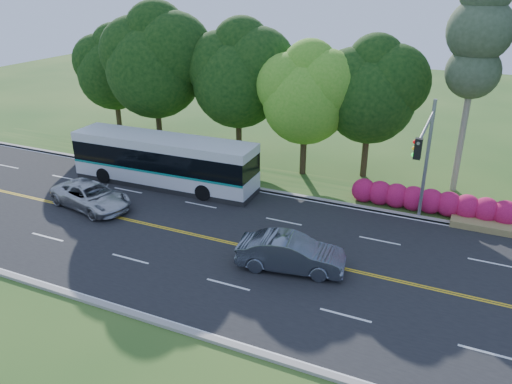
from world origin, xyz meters
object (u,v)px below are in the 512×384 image
at_px(sedan, 291,253).
at_px(suv, 91,196).
at_px(transit_bus, 164,162).
at_px(traffic_signal, 425,151).

relative_size(sedan, suv, 0.95).
bearing_deg(transit_bus, sedan, -30.79).
xyz_separation_m(traffic_signal, suv, (-18.35, -4.90, -3.90)).
height_order(traffic_signal, suv, traffic_signal).
distance_m(traffic_signal, sedan, 8.93).
xyz_separation_m(traffic_signal, sedan, (-4.87, -6.45, -3.80)).
bearing_deg(traffic_signal, suv, -165.04).
bearing_deg(sedan, transit_bus, 50.81).
bearing_deg(suv, sedan, -84.75).
distance_m(sedan, suv, 13.57).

